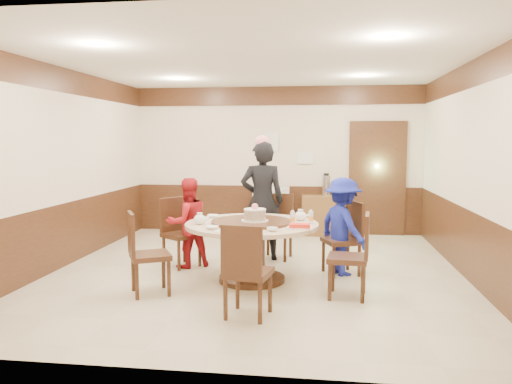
# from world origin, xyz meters

# --- Properties ---
(room) EXTENTS (6.00, 6.04, 2.84)m
(room) POSITION_xyz_m (0.01, 0.01, 1.08)
(room) COLOR beige
(room) RESTS_ON ground
(banquet_table) EXTENTS (1.68, 1.68, 0.78)m
(banquet_table) POSITION_xyz_m (0.00, -0.46, 0.53)
(banquet_table) COLOR #3F2313
(banquet_table) RESTS_ON ground
(chair_0) EXTENTS (0.58, 0.57, 0.97)m
(chair_0) POSITION_xyz_m (1.16, 0.03, 0.30)
(chair_0) COLOR #3F2313
(chair_0) RESTS_ON ground
(chair_1) EXTENTS (0.51, 0.52, 0.97)m
(chair_1) POSITION_xyz_m (0.20, 0.81, 0.30)
(chair_1) COLOR #3F2313
(chair_1) RESTS_ON ground
(chair_2) EXTENTS (0.62, 0.62, 0.97)m
(chair_2) POSITION_xyz_m (-1.11, 0.16, 0.30)
(chair_2) COLOR #3F2313
(chair_2) RESTS_ON ground
(chair_3) EXTENTS (0.60, 0.59, 0.97)m
(chair_3) POSITION_xyz_m (-1.12, -1.15, 0.30)
(chair_3) COLOR #3F2313
(chair_3) RESTS_ON ground
(chair_4) EXTENTS (0.51, 0.52, 0.97)m
(chair_4) POSITION_xyz_m (0.14, -1.75, 0.30)
(chair_4) COLOR #3F2313
(chair_4) RESTS_ON ground
(chair_5) EXTENTS (0.50, 0.49, 0.97)m
(chair_5) POSITION_xyz_m (1.20, -0.97, 0.30)
(chair_5) COLOR #3F2313
(chair_5) RESTS_ON ground
(person_standing) EXTENTS (0.70, 0.51, 1.77)m
(person_standing) POSITION_xyz_m (-0.01, 0.72, 0.89)
(person_standing) COLOR black
(person_standing) RESTS_ON ground
(person_red) EXTENTS (0.78, 0.75, 1.26)m
(person_red) POSITION_xyz_m (-0.99, 0.12, 0.63)
(person_red) COLOR #AF171D
(person_red) RESTS_ON ground
(person_blue) EXTENTS (0.88, 0.96, 1.30)m
(person_blue) POSITION_xyz_m (1.15, 0.01, 0.65)
(person_blue) COLOR navy
(person_blue) RESTS_ON ground
(birthday_cake) EXTENTS (0.34, 0.34, 0.22)m
(birthday_cake) POSITION_xyz_m (0.04, -0.49, 0.86)
(birthday_cake) COLOR white
(birthday_cake) RESTS_ON banquet_table
(teapot_left) EXTENTS (0.17, 0.15, 0.13)m
(teapot_left) POSITION_xyz_m (-0.63, -0.65, 0.81)
(teapot_left) COLOR white
(teapot_left) RESTS_ON banquet_table
(teapot_right) EXTENTS (0.17, 0.15, 0.13)m
(teapot_right) POSITION_xyz_m (0.60, -0.19, 0.81)
(teapot_right) COLOR white
(teapot_right) RESTS_ON banquet_table
(bowl_0) EXTENTS (0.15, 0.15, 0.04)m
(bowl_0) POSITION_xyz_m (-0.58, -0.10, 0.77)
(bowl_0) COLOR white
(bowl_0) RESTS_ON banquet_table
(bowl_1) EXTENTS (0.14, 0.14, 0.04)m
(bowl_1) POSITION_xyz_m (0.31, -0.99, 0.77)
(bowl_1) COLOR white
(bowl_1) RESTS_ON banquet_table
(bowl_2) EXTENTS (0.16, 0.16, 0.04)m
(bowl_2) POSITION_xyz_m (-0.40, -0.97, 0.77)
(bowl_2) COLOR white
(bowl_2) RESTS_ON banquet_table
(bowl_3) EXTENTS (0.14, 0.14, 0.04)m
(bowl_3) POSITION_xyz_m (0.62, -0.63, 0.77)
(bowl_3) COLOR white
(bowl_3) RESTS_ON banquet_table
(bowl_4) EXTENTS (0.16, 0.16, 0.04)m
(bowl_4) POSITION_xyz_m (-0.69, -0.35, 0.77)
(bowl_4) COLOR white
(bowl_4) RESTS_ON banquet_table
(saucer_near) EXTENTS (0.18, 0.18, 0.01)m
(saucer_near) POSITION_xyz_m (-0.25, -1.11, 0.76)
(saucer_near) COLOR white
(saucer_near) RESTS_ON banquet_table
(saucer_far) EXTENTS (0.18, 0.18, 0.01)m
(saucer_far) POSITION_xyz_m (0.45, 0.04, 0.76)
(saucer_far) COLOR white
(saucer_far) RESTS_ON banquet_table
(shrimp_platter) EXTENTS (0.30, 0.20, 0.06)m
(shrimp_platter) POSITION_xyz_m (0.62, -0.82, 0.78)
(shrimp_platter) COLOR white
(shrimp_platter) RESTS_ON banquet_table
(bottle_0) EXTENTS (0.06, 0.06, 0.16)m
(bottle_0) POSITION_xyz_m (0.52, -0.52, 0.83)
(bottle_0) COLOR white
(bottle_0) RESTS_ON banquet_table
(bottle_1) EXTENTS (0.06, 0.06, 0.16)m
(bottle_1) POSITION_xyz_m (0.74, -0.45, 0.83)
(bottle_1) COLOR white
(bottle_1) RESTS_ON banquet_table
(tv_stand) EXTENTS (0.85, 0.45, 0.50)m
(tv_stand) POSITION_xyz_m (-0.09, 2.75, 0.25)
(tv_stand) COLOR #3F2313
(tv_stand) RESTS_ON ground
(television) EXTENTS (0.71, 0.15, 0.41)m
(television) POSITION_xyz_m (-0.09, 2.75, 0.70)
(television) COLOR gray
(television) RESTS_ON tv_stand
(side_cabinet) EXTENTS (0.80, 0.40, 0.75)m
(side_cabinet) POSITION_xyz_m (0.91, 2.78, 0.38)
(side_cabinet) COLOR brown
(side_cabinet) RESTS_ON ground
(thermos) EXTENTS (0.15, 0.15, 0.38)m
(thermos) POSITION_xyz_m (0.95, 2.78, 0.94)
(thermos) COLOR silver
(thermos) RESTS_ON side_cabinet
(notice_left) EXTENTS (0.25, 0.00, 0.35)m
(notice_left) POSITION_xyz_m (-0.10, 2.96, 1.75)
(notice_left) COLOR white
(notice_left) RESTS_ON room
(notice_right) EXTENTS (0.30, 0.00, 0.22)m
(notice_right) POSITION_xyz_m (0.55, 2.96, 1.45)
(notice_right) COLOR white
(notice_right) RESTS_ON room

